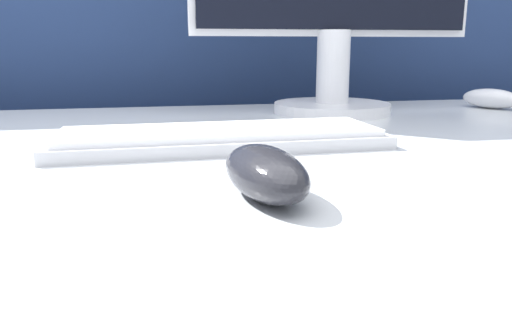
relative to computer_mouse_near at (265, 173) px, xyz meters
name	(u,v)px	position (x,y,z in m)	size (l,w,h in m)	color
partition_panel	(179,137)	(-0.03, 0.82, -0.11)	(5.00, 0.03, 1.37)	navy
computer_mouse_near	(265,173)	(0.00, 0.00, 0.00)	(0.08, 0.14, 0.04)	#232328
keyboard	(221,138)	(-0.01, 0.23, -0.01)	(0.42, 0.14, 0.02)	silver
computer_mouse_far	(491,99)	(0.59, 0.51, 0.00)	(0.10, 0.13, 0.04)	white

